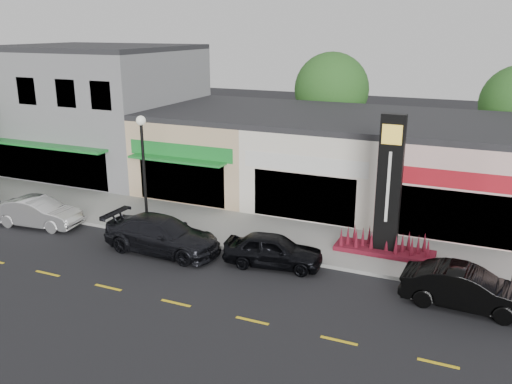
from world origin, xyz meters
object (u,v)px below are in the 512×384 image
Objects in this scene: pylon_sign at (388,206)px; car_white_van at (38,212)px; car_black_sedan at (273,250)px; lamp_west_near at (143,162)px; car_black_conv at (467,288)px; car_dark_sedan at (162,235)px.

car_white_van is at bearing -168.88° from pylon_sign.
pylon_sign is 1.38× the size of car_white_van.
car_white_van is at bearing 83.66° from car_black_sedan.
pylon_sign is at bearing -85.39° from car_white_van.
lamp_west_near is 6.22m from car_white_van.
car_white_van is at bearing 92.23° from car_black_conv.
pylon_sign is 16.75m from car_white_van.
lamp_west_near reaches higher than car_white_van.
car_black_sedan is (12.35, 0.38, -0.02)m from car_white_van.
lamp_west_near is 14.83m from car_black_conv.
car_white_van is (-16.36, -3.22, -1.56)m from pylon_sign.
car_black_sedan is (-4.01, -2.84, -1.58)m from pylon_sign.
car_dark_sedan is at bearing -98.05° from car_white_van.
pylon_sign is 5.05m from car_black_conv.
lamp_west_near is 1.34× the size of car_black_sedan.
car_black_sedan is at bearing -144.69° from pylon_sign.
car_dark_sedan is 1.31× the size of car_black_sedan.
car_black_sedan is at bearing -9.29° from lamp_west_near.
car_white_van is at bearing 89.63° from car_dark_sedan.
car_white_van is 19.84m from car_black_conv.
car_dark_sedan is 5.04m from car_black_sedan.
pylon_sign reaches higher than car_black_sedan.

